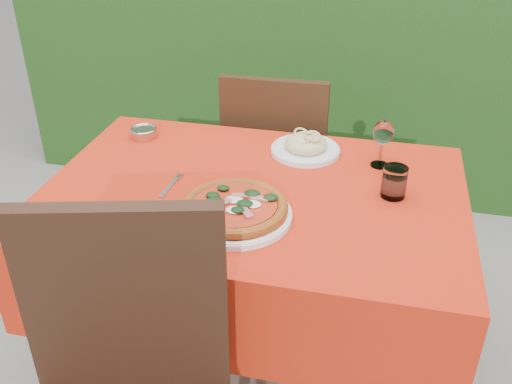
% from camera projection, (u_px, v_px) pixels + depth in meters
% --- Properties ---
extents(ground, '(60.00, 60.00, 0.00)m').
position_uv_depth(ground, '(254.00, 365.00, 2.09)').
color(ground, slate).
rests_on(ground, ground).
extents(hedge, '(3.20, 0.55, 1.78)m').
position_uv_depth(hedge, '(322.00, 14.00, 2.93)').
color(hedge, black).
rests_on(hedge, ground).
extents(dining_table, '(1.26, 0.86, 0.75)m').
position_uv_depth(dining_table, '(253.00, 230.00, 1.79)').
color(dining_table, '#402A14').
rests_on(dining_table, ground).
extents(chair_far, '(0.42, 0.42, 0.91)m').
position_uv_depth(chair_far, '(277.00, 162.00, 2.36)').
color(chair_far, black).
rests_on(chair_far, ground).
extents(pizza_plate, '(0.35, 0.35, 0.06)m').
position_uv_depth(pizza_plate, '(235.00, 210.00, 1.56)').
color(pizza_plate, white).
rests_on(pizza_plate, dining_table).
extents(pasta_plate, '(0.23, 0.23, 0.07)m').
position_uv_depth(pasta_plate, '(306.00, 146.00, 1.92)').
color(pasta_plate, silver).
rests_on(pasta_plate, dining_table).
extents(water_glass, '(0.07, 0.07, 0.10)m').
position_uv_depth(water_glass, '(394.00, 184.00, 1.66)').
color(water_glass, white).
rests_on(water_glass, dining_table).
extents(wine_glass, '(0.06, 0.06, 0.16)m').
position_uv_depth(wine_glass, '(383.00, 134.00, 1.79)').
color(wine_glass, silver).
rests_on(wine_glass, dining_table).
extents(fork, '(0.03, 0.17, 0.00)m').
position_uv_depth(fork, '(169.00, 187.00, 1.72)').
color(fork, silver).
rests_on(fork, dining_table).
extents(steel_ramekin, '(0.09, 0.09, 0.03)m').
position_uv_depth(steel_ramekin, '(144.00, 133.00, 2.02)').
color(steel_ramekin, '#BABAC2').
rests_on(steel_ramekin, dining_table).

